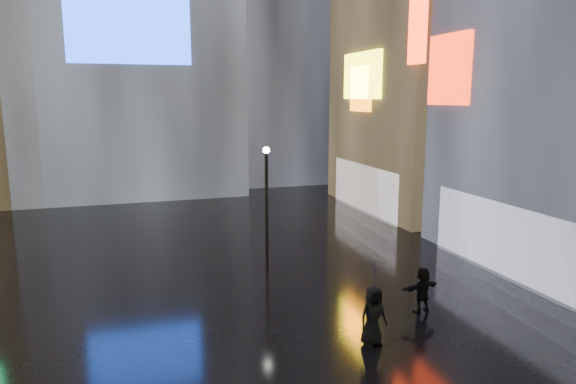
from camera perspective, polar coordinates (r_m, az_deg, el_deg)
name	(u,v)px	position (r m, az deg, el deg)	size (l,w,h in m)	color
ground	(228,278)	(21.53, -6.65, -9.44)	(140.00, 140.00, 0.00)	black
lamp_far	(267,198)	(22.62, -2.39, -0.66)	(0.30, 0.30, 5.20)	black
pedestrian_4	(373,316)	(15.89, 9.43, -13.40)	(0.89, 0.58, 1.83)	black
pedestrian_5	(422,290)	(18.51, 14.71, -10.45)	(1.49, 0.48, 1.61)	black
umbrella_2	(374,274)	(15.41, 9.57, -8.93)	(0.87, 0.89, 0.80)	black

